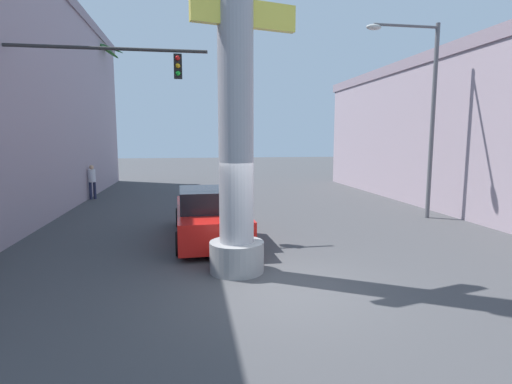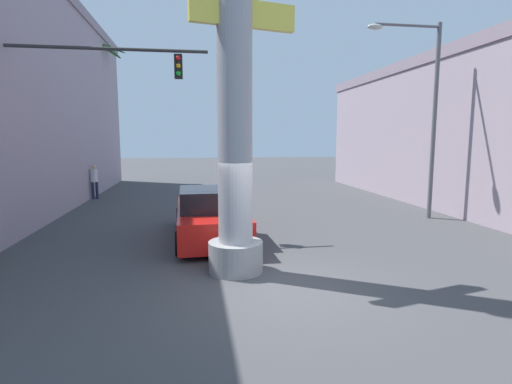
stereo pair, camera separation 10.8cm
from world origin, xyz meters
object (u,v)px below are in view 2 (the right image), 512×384
Objects in this scene: pedestrian_far_left at (94,179)px; street_lamp at (424,101)px; car_lead at (210,215)px; traffic_light_mast at (71,101)px; palm_tree_far_left at (98,91)px; neon_sign_pole at (235,56)px.

street_lamp is at bearing -28.02° from pedestrian_far_left.
traffic_light_mast is at bearing 172.28° from car_lead.
street_lamp reaches higher than car_lead.
palm_tree_far_left is 5.17× the size of pedestrian_far_left.
neon_sign_pole is 14.01m from pedestrian_far_left.
traffic_light_mast is 1.16× the size of car_lead.
traffic_light_mast is at bearing -80.17° from pedestrian_far_left.
car_lead is (-7.96, -1.85, -3.67)m from street_lamp.
palm_tree_far_left is at bearing 99.15° from traffic_light_mast.
traffic_light_mast is 13.88m from palm_tree_far_left.
pedestrian_far_left is at bearing 99.83° from traffic_light_mast.
pedestrian_far_left reaches higher than car_lead.
traffic_light_mast is at bearing -80.85° from palm_tree_far_left.
street_lamp is 1.21× the size of traffic_light_mast.
car_lead is (3.96, -0.54, -3.40)m from traffic_light_mast.
pedestrian_far_left is (0.73, -5.15, -4.89)m from palm_tree_far_left.
neon_sign_pole is 9.05m from street_lamp.
palm_tree_far_left reaches higher than street_lamp.
street_lamp reaches higher than pedestrian_far_left.
palm_tree_far_left is at bearing 110.85° from neon_sign_pole.
neon_sign_pole is at bearing -146.14° from street_lamp.
palm_tree_far_left is (-6.15, 14.12, 5.19)m from car_lead.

